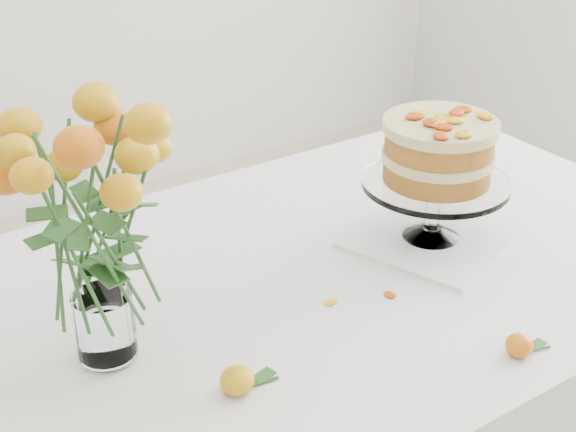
% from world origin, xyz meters
% --- Properties ---
extents(table, '(1.43, 0.93, 0.76)m').
position_xyz_m(table, '(0.00, 0.00, 0.67)').
color(table, tan).
rests_on(table, ground).
extents(napkin, '(0.35, 0.35, 0.01)m').
position_xyz_m(napkin, '(0.17, -0.03, 0.76)').
color(napkin, white).
rests_on(napkin, table).
extents(cake_stand, '(0.28, 0.28, 0.25)m').
position_xyz_m(cake_stand, '(0.17, -0.03, 0.93)').
color(cake_stand, white).
rests_on(cake_stand, napkin).
extents(rose_vase, '(0.33, 0.33, 0.46)m').
position_xyz_m(rose_vase, '(-0.49, -0.03, 1.03)').
color(rose_vase, white).
rests_on(rose_vase, table).
extents(loose_rose_near, '(0.09, 0.05, 0.04)m').
position_xyz_m(loose_rose_near, '(-0.37, -0.21, 0.78)').
color(loose_rose_near, gold).
rests_on(loose_rose_near, table).
extents(loose_rose_far, '(0.08, 0.04, 0.04)m').
position_xyz_m(loose_rose_far, '(0.04, -0.38, 0.77)').
color(loose_rose_far, orange).
rests_on(loose_rose_far, table).
extents(stray_petal_a, '(0.03, 0.02, 0.00)m').
position_xyz_m(stray_petal_a, '(-0.12, -0.10, 0.76)').
color(stray_petal_a, '#FFB210').
rests_on(stray_petal_a, table).
extents(stray_petal_b, '(0.03, 0.02, 0.00)m').
position_xyz_m(stray_petal_b, '(-0.02, -0.14, 0.76)').
color(stray_petal_b, '#FFB210').
rests_on(stray_petal_b, table).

